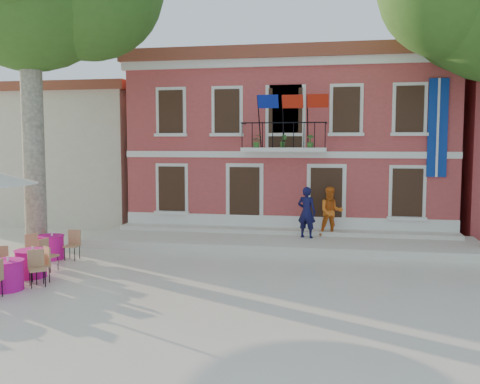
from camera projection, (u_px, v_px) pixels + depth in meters
name	position (u px, v px, depth m)	size (l,w,h in m)	color
ground	(195.00, 272.00, 15.53)	(90.00, 90.00, 0.00)	beige
main_building	(294.00, 142.00, 24.60)	(13.50, 9.59, 7.50)	#BD4445
neighbor_west	(74.00, 153.00, 27.74)	(9.40, 9.40, 6.40)	beige
terrace	(280.00, 242.00, 19.46)	(14.00, 3.40, 0.30)	silver
pedestrian_navy	(307.00, 212.00, 19.43)	(0.68, 0.45, 1.87)	#111138
pedestrian_orange	(331.00, 212.00, 19.76)	(0.89, 0.70, 1.84)	orange
cafe_table_1	(31.00, 262.00, 14.94)	(1.85, 1.75, 0.95)	#DF1591
cafe_table_3	(50.00, 246.00, 17.28)	(1.64, 1.87, 0.95)	#DF1591
cafe_table_4	(6.00, 274.00, 13.62)	(1.85, 1.74, 0.95)	#DF1591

